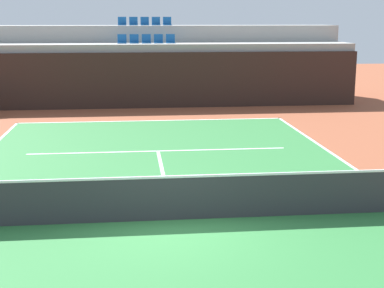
% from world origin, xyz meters
% --- Properties ---
extents(ground_plane, '(80.00, 80.00, 0.00)m').
position_xyz_m(ground_plane, '(0.00, 0.00, 0.00)').
color(ground_plane, brown).
extents(court_surface, '(11.00, 24.00, 0.01)m').
position_xyz_m(court_surface, '(0.00, 0.00, 0.01)').
color(court_surface, '#2D7238').
rests_on(court_surface, ground_plane).
extents(baseline_far, '(11.00, 0.10, 0.00)m').
position_xyz_m(baseline_far, '(0.00, 11.95, 0.01)').
color(baseline_far, white).
rests_on(baseline_far, court_surface).
extents(service_line_far, '(8.26, 0.10, 0.00)m').
position_xyz_m(service_line_far, '(0.00, 6.40, 0.01)').
color(service_line_far, white).
rests_on(service_line_far, court_surface).
extents(centre_service_line, '(0.10, 6.40, 0.00)m').
position_xyz_m(centre_service_line, '(0.00, 3.20, 0.01)').
color(centre_service_line, white).
rests_on(centre_service_line, court_surface).
extents(back_wall, '(20.27, 0.30, 2.61)m').
position_xyz_m(back_wall, '(0.00, 15.56, 1.30)').
color(back_wall, black).
rests_on(back_wall, ground_plane).
extents(stands_tier_lower, '(20.27, 2.40, 2.97)m').
position_xyz_m(stands_tier_lower, '(0.00, 16.91, 1.49)').
color(stands_tier_lower, '#9E9E99').
rests_on(stands_tier_lower, ground_plane).
extents(stands_tier_upper, '(20.27, 2.40, 3.81)m').
position_xyz_m(stands_tier_upper, '(0.00, 19.31, 1.90)').
color(stands_tier_upper, '#9E9E99').
rests_on(stands_tier_upper, ground_plane).
extents(seating_row_lower, '(2.82, 0.44, 0.44)m').
position_xyz_m(seating_row_lower, '(0.00, 17.00, 3.10)').
color(seating_row_lower, '#145193').
rests_on(seating_row_lower, stands_tier_lower).
extents(seating_row_upper, '(2.82, 0.44, 0.44)m').
position_xyz_m(seating_row_upper, '(0.00, 19.40, 3.93)').
color(seating_row_upper, '#145193').
rests_on(seating_row_upper, stands_tier_upper).
extents(tennis_net, '(11.08, 0.08, 1.07)m').
position_xyz_m(tennis_net, '(0.00, 0.00, 0.51)').
color(tennis_net, black).
rests_on(tennis_net, court_surface).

